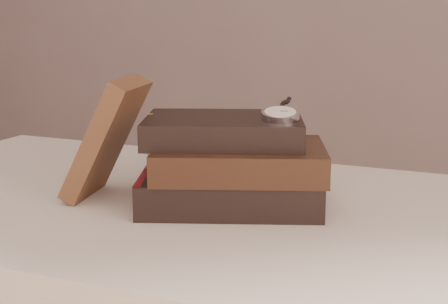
% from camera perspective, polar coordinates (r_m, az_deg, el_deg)
% --- Properties ---
extents(table, '(1.00, 0.60, 0.75)m').
position_cam_1_polar(table, '(1.00, -5.27, -8.98)').
color(table, beige).
rests_on(table, ground).
extents(book_stack, '(0.29, 0.24, 0.12)m').
position_cam_1_polar(book_stack, '(0.92, 0.67, -1.12)').
color(book_stack, black).
rests_on(book_stack, table).
extents(journal, '(0.12, 0.13, 0.18)m').
position_cam_1_polar(journal, '(0.96, -10.08, 1.18)').
color(journal, '#402718').
rests_on(journal, table).
extents(pocket_watch, '(0.07, 0.16, 0.02)m').
position_cam_1_polar(pocket_watch, '(0.89, 4.89, 3.31)').
color(pocket_watch, silver).
rests_on(pocket_watch, book_stack).
extents(eyeglasses, '(0.14, 0.15, 0.05)m').
position_cam_1_polar(eyeglasses, '(1.00, -4.26, 0.77)').
color(eyeglasses, silver).
rests_on(eyeglasses, book_stack).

